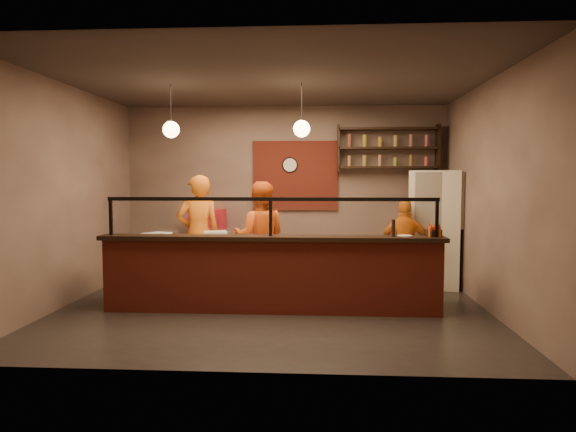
# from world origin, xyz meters

# --- Properties ---
(floor) EXTENTS (6.00, 6.00, 0.00)m
(floor) POSITION_xyz_m (0.00, 0.00, 0.00)
(floor) COLOR black
(floor) RESTS_ON ground
(ceiling) EXTENTS (6.00, 6.00, 0.00)m
(ceiling) POSITION_xyz_m (0.00, 0.00, 3.20)
(ceiling) COLOR #3B322E
(ceiling) RESTS_ON wall_back
(wall_back) EXTENTS (6.00, 0.00, 6.00)m
(wall_back) POSITION_xyz_m (0.00, 2.50, 1.60)
(wall_back) COLOR #7C675B
(wall_back) RESTS_ON floor
(wall_left) EXTENTS (0.00, 5.00, 5.00)m
(wall_left) POSITION_xyz_m (-3.00, 0.00, 1.60)
(wall_left) COLOR #7C675B
(wall_left) RESTS_ON floor
(wall_right) EXTENTS (0.00, 5.00, 5.00)m
(wall_right) POSITION_xyz_m (3.00, 0.00, 1.60)
(wall_right) COLOR #7C675B
(wall_right) RESTS_ON floor
(wall_front) EXTENTS (6.00, 0.00, 6.00)m
(wall_front) POSITION_xyz_m (0.00, -2.50, 1.60)
(wall_front) COLOR #7C675B
(wall_front) RESTS_ON floor
(brick_patch) EXTENTS (1.60, 0.04, 1.30)m
(brick_patch) POSITION_xyz_m (0.20, 2.47, 1.90)
(brick_patch) COLOR maroon
(brick_patch) RESTS_ON wall_back
(service_counter) EXTENTS (4.60, 0.25, 1.00)m
(service_counter) POSITION_xyz_m (0.00, -0.30, 0.50)
(service_counter) COLOR maroon
(service_counter) RESTS_ON floor
(counter_ledge) EXTENTS (4.70, 0.37, 0.06)m
(counter_ledge) POSITION_xyz_m (0.00, -0.30, 1.03)
(counter_ledge) COLOR black
(counter_ledge) RESTS_ON service_counter
(worktop_cabinet) EXTENTS (4.60, 0.75, 0.85)m
(worktop_cabinet) POSITION_xyz_m (0.00, 0.20, 0.42)
(worktop_cabinet) COLOR gray
(worktop_cabinet) RESTS_ON floor
(worktop) EXTENTS (4.60, 0.75, 0.05)m
(worktop) POSITION_xyz_m (0.00, 0.20, 0.88)
(worktop) COLOR white
(worktop) RESTS_ON worktop_cabinet
(sneeze_guard) EXTENTS (4.50, 0.05, 0.52)m
(sneeze_guard) POSITION_xyz_m (0.00, -0.30, 1.37)
(sneeze_guard) COLOR white
(sneeze_guard) RESTS_ON counter_ledge
(wall_shelving) EXTENTS (1.84, 0.28, 0.85)m
(wall_shelving) POSITION_xyz_m (1.90, 2.32, 2.40)
(wall_shelving) COLOR black
(wall_shelving) RESTS_ON wall_back
(wall_clock) EXTENTS (0.30, 0.04, 0.30)m
(wall_clock) POSITION_xyz_m (0.10, 2.46, 2.10)
(wall_clock) COLOR black
(wall_clock) RESTS_ON wall_back
(pendant_left) EXTENTS (0.24, 0.24, 0.77)m
(pendant_left) POSITION_xyz_m (-1.50, 0.20, 2.55)
(pendant_left) COLOR black
(pendant_left) RESTS_ON ceiling
(pendant_right) EXTENTS (0.24, 0.24, 0.77)m
(pendant_right) POSITION_xyz_m (0.40, 0.20, 2.55)
(pendant_right) COLOR black
(pendant_right) RESTS_ON ceiling
(cook_left) EXTENTS (0.81, 0.69, 1.90)m
(cook_left) POSITION_xyz_m (-1.27, 0.85, 0.95)
(cook_left) COLOR #C46112
(cook_left) RESTS_ON floor
(cook_mid) EXTENTS (0.90, 0.72, 1.79)m
(cook_mid) POSITION_xyz_m (-0.30, 1.01, 0.90)
(cook_mid) COLOR #D25313
(cook_mid) RESTS_ON floor
(cook_right) EXTENTS (0.92, 0.48, 1.51)m
(cook_right) POSITION_xyz_m (2.05, 1.13, 0.75)
(cook_right) COLOR orange
(cook_right) RESTS_ON floor
(fridge) EXTENTS (0.96, 0.92, 1.97)m
(fridge) POSITION_xyz_m (2.60, 1.63, 0.99)
(fridge) COLOR beige
(fridge) RESTS_ON floor
(red_cooler) EXTENTS (0.65, 0.62, 1.28)m
(red_cooler) POSITION_xyz_m (-1.42, 2.15, 0.64)
(red_cooler) COLOR #B70C23
(red_cooler) RESTS_ON floor
(pizza_dough) EXTENTS (0.59, 0.59, 0.01)m
(pizza_dough) POSITION_xyz_m (0.28, 0.13, 0.91)
(pizza_dough) COLOR beige
(pizza_dough) RESTS_ON worktop
(prep_tub_a) EXTENTS (0.35, 0.32, 0.14)m
(prep_tub_a) POSITION_xyz_m (-1.70, 0.24, 0.97)
(prep_tub_a) COLOR silver
(prep_tub_a) RESTS_ON worktop
(prep_tub_b) EXTENTS (0.39, 0.34, 0.16)m
(prep_tub_b) POSITION_xyz_m (-0.87, 0.22, 0.98)
(prep_tub_b) COLOR silver
(prep_tub_b) RESTS_ON worktop
(prep_tub_c) EXTENTS (0.31, 0.26, 0.14)m
(prep_tub_c) POSITION_xyz_m (-1.81, 0.06, 0.97)
(prep_tub_c) COLOR white
(prep_tub_c) RESTS_ON worktop
(rolling_pin) EXTENTS (0.34, 0.21, 0.06)m
(rolling_pin) POSITION_xyz_m (-0.75, 0.38, 0.93)
(rolling_pin) COLOR gold
(rolling_pin) RESTS_ON worktop
(condiment_caddy) EXTENTS (0.21, 0.18, 0.09)m
(condiment_caddy) POSITION_xyz_m (2.20, -0.24, 1.11)
(condiment_caddy) COLOR black
(condiment_caddy) RESTS_ON counter_ledge
(pepper_mill) EXTENTS (0.06, 0.06, 0.23)m
(pepper_mill) POSITION_xyz_m (1.65, -0.26, 1.17)
(pepper_mill) COLOR black
(pepper_mill) RESTS_ON counter_ledge
(small_plate) EXTENTS (0.24, 0.24, 0.01)m
(small_plate) POSITION_xyz_m (1.81, -0.24, 1.07)
(small_plate) COLOR white
(small_plate) RESTS_ON counter_ledge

